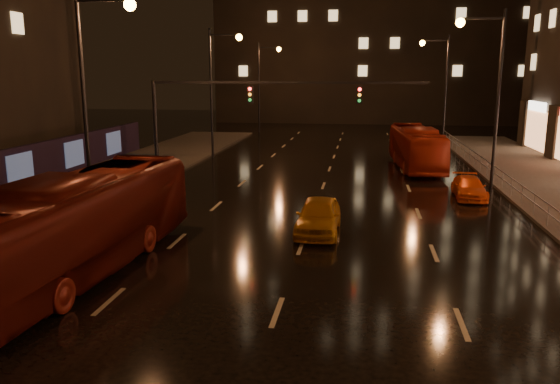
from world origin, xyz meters
name	(u,v)px	position (x,y,z in m)	size (l,w,h in m)	color
ground	(321,193)	(0.00, 20.00, 0.00)	(140.00, 140.00, 0.00)	black
sidewalk_left	(50,203)	(-13.50, 15.00, 0.07)	(7.00, 70.00, 0.15)	#38332D
traffic_signal	(232,107)	(-5.06, 20.00, 4.74)	(15.31, 0.32, 6.20)	black
railing_right	(522,190)	(10.20, 18.00, 0.90)	(0.05, 56.00, 1.00)	#99999E
bus_red	(80,223)	(-7.00, 6.28, 1.67)	(2.81, 12.01, 3.35)	#64160E
bus_curb	(416,148)	(6.00, 29.35, 1.47)	(2.46, 10.53, 2.93)	#A42310
taxi_near	(318,216)	(0.50, 12.00, 0.74)	(1.75, 4.35, 1.48)	orange
taxi_far	(469,188)	(8.00, 19.89, 0.56)	(1.57, 3.87, 1.12)	#F55D17
pedestrian_c	(33,194)	(-13.24, 13.28, 0.94)	(0.77, 0.50, 1.58)	black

